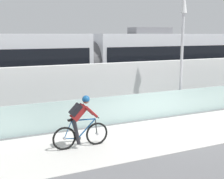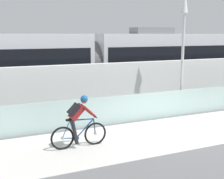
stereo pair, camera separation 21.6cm
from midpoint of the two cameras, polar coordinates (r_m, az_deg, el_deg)
The scene contains 9 objects.
ground_plane at distance 11.15m, azimuth 12.26°, elevation -7.68°, with size 200.00×200.00×0.00m, color slate.
bike_path_deck at distance 11.15m, azimuth 12.26°, elevation -7.65°, with size 32.00×3.20×0.01m, color silver.
glass_parapet at distance 12.47m, azimuth 7.22°, elevation -3.01°, with size 32.00×0.05×1.09m, color silver.
concrete_barrier_wall at distance 13.88m, azimuth 3.32°, elevation 0.72°, with size 32.00×0.36×2.17m, color silver.
tram_rail_near at distance 16.27m, azimuth -0.86°, elevation -1.71°, with size 32.00×0.08×0.01m, color #595654.
tram_rail_far at distance 17.57m, azimuth -2.78°, elevation -0.82°, with size 32.00×0.08×0.01m, color #595654.
tram at distance 16.32m, azimuth -4.71°, elevation 5.00°, with size 22.56×2.54×3.81m.
cyclist_on_bike at distance 9.20m, azimuth -6.67°, elevation -6.18°, with size 1.77×0.58×1.61m.
lamp_post_antenna at distance 13.30m, azimuth 12.76°, elevation 9.61°, with size 0.28×0.28×5.20m.
Camera 1 is at (-6.60, -8.35, 3.41)m, focal length 48.30 mm.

